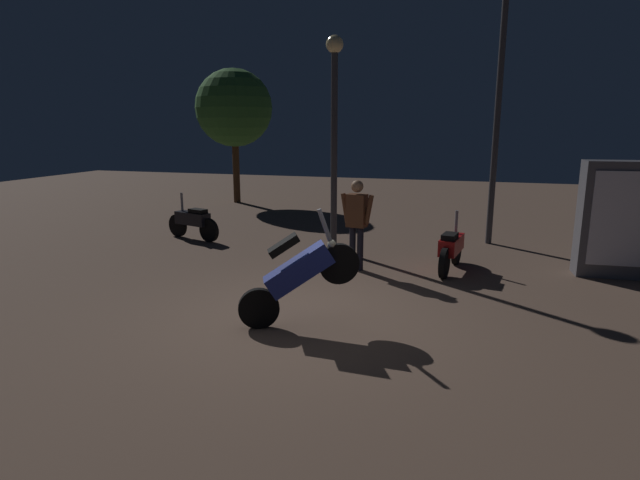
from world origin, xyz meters
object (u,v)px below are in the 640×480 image
(motorcycle_black_parked_right, at_px, (193,221))
(kiosk_billboard, at_px, (627,220))
(person_rider_beside, at_px, (357,217))
(motorcycle_blue_foreground, at_px, (298,274))
(streetlamp_near, at_px, (334,116))
(streetlamp_far, at_px, (500,84))
(motorcycle_red_parked_left, at_px, (451,248))

(motorcycle_black_parked_right, bearing_deg, kiosk_billboard, -165.72)
(person_rider_beside, bearing_deg, kiosk_billboard, -68.32)
(motorcycle_blue_foreground, height_order, kiosk_billboard, kiosk_billboard)
(motorcycle_black_parked_right, height_order, streetlamp_near, streetlamp_near)
(motorcycle_blue_foreground, distance_m, kiosk_billboard, 6.28)
(motorcycle_black_parked_right, distance_m, streetlamp_near, 4.34)
(motorcycle_blue_foreground, distance_m, person_rider_beside, 3.03)
(streetlamp_near, relative_size, kiosk_billboard, 2.14)
(streetlamp_near, xyz_separation_m, kiosk_billboard, (5.57, -0.43, -1.85))
(motorcycle_black_parked_right, bearing_deg, motorcycle_blue_foreground, 151.14)
(person_rider_beside, height_order, streetlamp_near, streetlamp_near)
(motorcycle_blue_foreground, xyz_separation_m, motorcycle_black_parked_right, (-4.26, 4.53, -0.31))
(streetlamp_far, bearing_deg, motorcycle_red_parked_left, -105.45)
(streetlamp_near, bearing_deg, person_rider_beside, -59.17)
(motorcycle_red_parked_left, xyz_separation_m, person_rider_beside, (-1.74, -0.42, 0.59))
(motorcycle_blue_foreground, distance_m, motorcycle_black_parked_right, 6.23)
(streetlamp_near, bearing_deg, motorcycle_black_parked_right, 177.78)
(person_rider_beside, xyz_separation_m, streetlamp_far, (2.48, 3.10, 2.56))
(person_rider_beside, relative_size, kiosk_billboard, 0.82)
(motorcycle_red_parked_left, bearing_deg, streetlamp_near, 78.53)
(kiosk_billboard, bearing_deg, motorcycle_blue_foreground, 35.29)
(motorcycle_black_parked_right, xyz_separation_m, kiosk_billboard, (9.14, -0.57, 0.61))
(motorcycle_blue_foreground, relative_size, streetlamp_near, 0.36)
(motorcycle_blue_foreground, height_order, person_rider_beside, person_rider_beside)
(motorcycle_blue_foreground, bearing_deg, streetlamp_near, 73.70)
(motorcycle_black_parked_right, xyz_separation_m, person_rider_beside, (4.39, -1.52, 0.59))
(motorcycle_blue_foreground, xyz_separation_m, motorcycle_red_parked_left, (1.86, 3.44, -0.31))
(streetlamp_near, relative_size, streetlamp_far, 0.78)
(kiosk_billboard, bearing_deg, motorcycle_red_parked_left, 6.03)
(streetlamp_near, bearing_deg, kiosk_billboard, -4.47)
(motorcycle_blue_foreground, distance_m, streetlamp_near, 4.94)
(motorcycle_blue_foreground, distance_m, streetlamp_far, 7.23)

